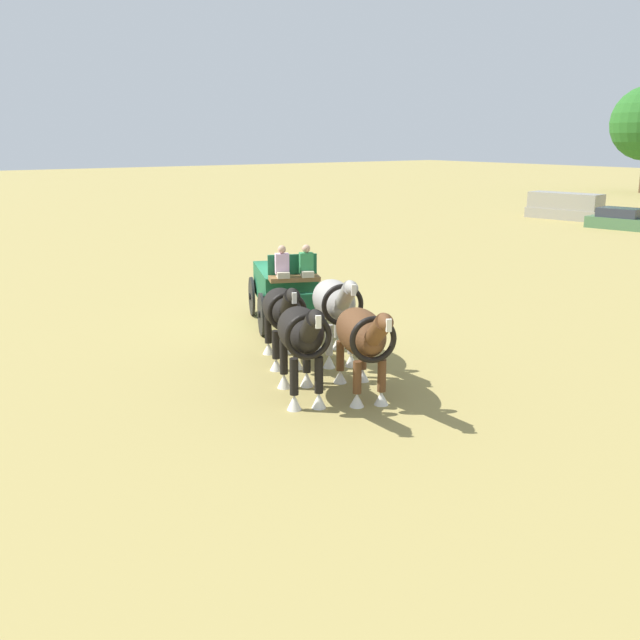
{
  "coord_description": "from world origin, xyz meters",
  "views": [
    {
      "loc": [
        17.55,
        -10.99,
        5.4
      ],
      "look_at": [
        4.13,
        -1.61,
        1.2
      ],
      "focal_mm": 40.23,
      "sensor_mm": 36.0,
      "label": 1
    }
  ],
  "objects_px": {
    "draft_horse_rear_near": "(335,304)",
    "parked_vehicle_a": "(565,206)",
    "draft_horse_rear_off": "(282,311)",
    "parked_vehicle_b": "(622,220)",
    "draft_horse_lead_off": "(302,335)",
    "draft_horse_lead_near": "(362,336)",
    "show_wagon": "(286,287)"
  },
  "relations": [
    {
      "from": "draft_horse_rear_near",
      "to": "parked_vehicle_a",
      "type": "height_order",
      "value": "draft_horse_rear_near"
    },
    {
      "from": "draft_horse_rear_near",
      "to": "draft_horse_rear_off",
      "type": "height_order",
      "value": "draft_horse_rear_near"
    },
    {
      "from": "parked_vehicle_b",
      "to": "draft_horse_lead_off",
      "type": "bearing_deg",
      "value": -67.63
    },
    {
      "from": "draft_horse_lead_near",
      "to": "parked_vehicle_b",
      "type": "xyz_separation_m",
      "value": [
        -13.6,
        30.62,
        -0.8
      ]
    },
    {
      "from": "draft_horse_rear_off",
      "to": "parked_vehicle_a",
      "type": "bearing_deg",
      "value": 116.3
    },
    {
      "from": "parked_vehicle_b",
      "to": "parked_vehicle_a",
      "type": "bearing_deg",
      "value": 162.87
    },
    {
      "from": "show_wagon",
      "to": "draft_horse_rear_off",
      "type": "xyz_separation_m",
      "value": [
        3.09,
        -2.04,
        0.16
      ]
    },
    {
      "from": "draft_horse_rear_near",
      "to": "draft_horse_lead_off",
      "type": "distance_m",
      "value": 2.92
    },
    {
      "from": "show_wagon",
      "to": "parked_vehicle_b",
      "type": "distance_m",
      "value": 29.75
    },
    {
      "from": "draft_horse_rear_near",
      "to": "draft_horse_lead_off",
      "type": "relative_size",
      "value": 1.06
    },
    {
      "from": "draft_horse_rear_off",
      "to": "draft_horse_lead_off",
      "type": "xyz_separation_m",
      "value": [
        2.38,
        -1.03,
        0.11
      ]
    },
    {
      "from": "show_wagon",
      "to": "draft_horse_rear_near",
      "type": "distance_m",
      "value": 3.7
    },
    {
      "from": "parked_vehicle_a",
      "to": "parked_vehicle_b",
      "type": "height_order",
      "value": "parked_vehicle_a"
    },
    {
      "from": "draft_horse_lead_off",
      "to": "parked_vehicle_b",
      "type": "height_order",
      "value": "draft_horse_lead_off"
    },
    {
      "from": "parked_vehicle_a",
      "to": "draft_horse_rear_off",
      "type": "bearing_deg",
      "value": -63.7
    },
    {
      "from": "show_wagon",
      "to": "draft_horse_lead_off",
      "type": "relative_size",
      "value": 2.01
    },
    {
      "from": "draft_horse_lead_near",
      "to": "parked_vehicle_a",
      "type": "xyz_separation_m",
      "value": [
        -18.92,
        32.26,
        -0.49
      ]
    },
    {
      "from": "show_wagon",
      "to": "draft_horse_lead_near",
      "type": "relative_size",
      "value": 1.87
    },
    {
      "from": "parked_vehicle_a",
      "to": "show_wagon",
      "type": "bearing_deg",
      "value": -66.95
    },
    {
      "from": "draft_horse_rear_off",
      "to": "draft_horse_lead_near",
      "type": "bearing_deg",
      "value": 3.34
    },
    {
      "from": "draft_horse_rear_near",
      "to": "draft_horse_lead_off",
      "type": "height_order",
      "value": "draft_horse_rear_near"
    },
    {
      "from": "draft_horse_lead_off",
      "to": "parked_vehicle_a",
      "type": "height_order",
      "value": "draft_horse_lead_off"
    },
    {
      "from": "parked_vehicle_b",
      "to": "draft_horse_rear_off",
      "type": "bearing_deg",
      "value": -70.83
    },
    {
      "from": "draft_horse_lead_near",
      "to": "parked_vehicle_a",
      "type": "relative_size",
      "value": 0.59
    },
    {
      "from": "draft_horse_lead_near",
      "to": "parked_vehicle_a",
      "type": "bearing_deg",
      "value": 120.39
    },
    {
      "from": "parked_vehicle_a",
      "to": "parked_vehicle_b",
      "type": "relative_size",
      "value": 1.22
    },
    {
      "from": "draft_horse_rear_off",
      "to": "draft_horse_lead_near",
      "type": "height_order",
      "value": "draft_horse_lead_near"
    },
    {
      "from": "draft_horse_lead_near",
      "to": "draft_horse_lead_off",
      "type": "bearing_deg",
      "value": -113.18
    },
    {
      "from": "draft_horse_lead_near",
      "to": "parked_vehicle_b",
      "type": "distance_m",
      "value": 33.52
    },
    {
      "from": "draft_horse_rear_off",
      "to": "draft_horse_lead_off",
      "type": "relative_size",
      "value": 1.0
    },
    {
      "from": "draft_horse_lead_near",
      "to": "draft_horse_lead_off",
      "type": "xyz_separation_m",
      "value": [
        -0.51,
        -1.2,
        0.09
      ]
    },
    {
      "from": "draft_horse_rear_near",
      "to": "parked_vehicle_b",
      "type": "distance_m",
      "value": 31.66
    }
  ]
}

